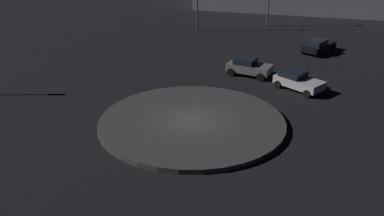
# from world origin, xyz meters

# --- Properties ---
(ground_plane) EXTENTS (121.64, 121.64, 0.00)m
(ground_plane) POSITION_xyz_m (0.00, 0.00, 0.00)
(ground_plane) COLOR black
(roundabout_island) EXTENTS (12.85, 12.85, 0.33)m
(roundabout_island) POSITION_xyz_m (0.00, 0.00, 0.17)
(roundabout_island) COLOR #383838
(roundabout_island) RESTS_ON ground_plane
(car_silver) EXTENTS (2.54, 4.16, 1.50)m
(car_silver) POSITION_xyz_m (10.63, -2.36, 0.77)
(car_silver) COLOR silver
(car_silver) RESTS_ON ground_plane
(car_black) EXTENTS (4.26, 2.24, 1.44)m
(car_black) POSITION_xyz_m (21.28, 0.98, 0.74)
(car_black) COLOR black
(car_black) RESTS_ON ground_plane
(car_grey) EXTENTS (2.81, 4.17, 1.54)m
(car_grey) POSITION_xyz_m (10.85, 2.62, 0.80)
(car_grey) COLOR slate
(car_grey) RESTS_ON ground_plane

